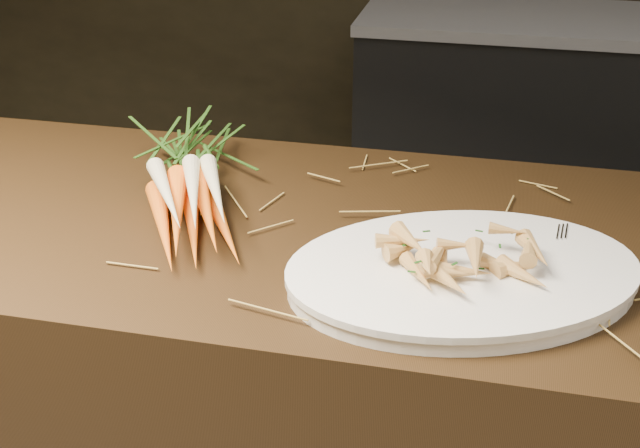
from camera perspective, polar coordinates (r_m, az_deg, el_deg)
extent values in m
cube|color=black|center=(3.26, 19.12, 6.07)|extent=(1.80, 0.60, 0.80)
cube|color=#99999E|center=(3.14, 20.33, 13.19)|extent=(1.82, 0.62, 0.04)
cone|color=orange|center=(1.32, -11.09, -0.20)|extent=(0.17, 0.28, 0.04)
cone|color=orange|center=(1.32, -9.07, -0.01)|extent=(0.15, 0.28, 0.04)
cone|color=orange|center=(1.32, -7.04, 0.18)|extent=(0.18, 0.27, 0.04)
cone|color=orange|center=(1.30, -10.14, 0.86)|extent=(0.14, 0.28, 0.04)
cone|color=orange|center=(1.30, -8.13, 1.04)|extent=(0.16, 0.28, 0.04)
cone|color=beige|center=(1.30, -10.85, 2.09)|extent=(0.17, 0.25, 0.04)
cone|color=beige|center=(1.29, -9.02, 2.21)|extent=(0.13, 0.26, 0.04)
cone|color=beige|center=(1.31, -7.44, 2.40)|extent=(0.14, 0.26, 0.05)
ellipsoid|color=#305F1C|center=(1.53, -9.70, 5.37)|extent=(0.26, 0.30, 0.09)
cube|color=silver|center=(1.23, 18.60, -2.84)|extent=(0.04, 0.19, 0.00)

